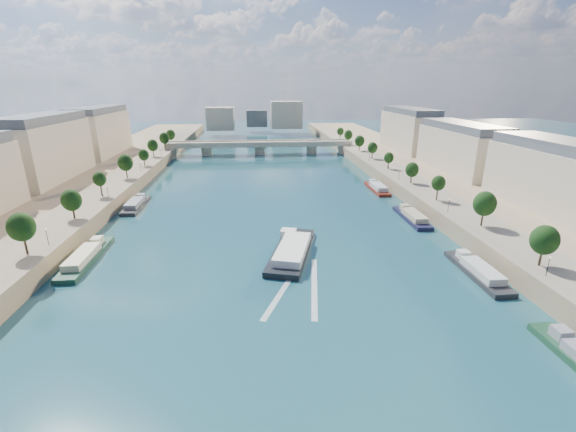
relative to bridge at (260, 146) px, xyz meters
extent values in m
plane|color=#0E333E|center=(0.00, -118.29, -5.08)|extent=(700.00, 700.00, 0.00)
cube|color=#9E8460|center=(-72.00, -118.29, -2.58)|extent=(44.00, 520.00, 5.00)
cube|color=#9E8460|center=(72.00, -118.29, -2.58)|extent=(44.00, 520.00, 5.00)
cube|color=gray|center=(-57.00, -118.29, -0.03)|extent=(14.00, 520.00, 0.10)
cube|color=gray|center=(57.00, -118.29, -0.03)|extent=(14.00, 520.00, 0.10)
cylinder|color=#382B1E|center=(-55.00, -152.29, 1.83)|extent=(0.50, 0.50, 3.82)
ellipsoid|color=black|center=(-55.00, -152.29, 5.42)|extent=(4.80, 4.80, 5.52)
cylinder|color=#382B1E|center=(-55.00, -128.29, 1.83)|extent=(0.50, 0.50, 3.82)
ellipsoid|color=black|center=(-55.00, -128.29, 5.42)|extent=(4.80, 4.80, 5.52)
cylinder|color=#382B1E|center=(-55.00, -104.29, 1.83)|extent=(0.50, 0.50, 3.82)
ellipsoid|color=black|center=(-55.00, -104.29, 5.42)|extent=(4.80, 4.80, 5.52)
cylinder|color=#382B1E|center=(-55.00, -80.29, 1.83)|extent=(0.50, 0.50, 3.82)
ellipsoid|color=black|center=(-55.00, -80.29, 5.42)|extent=(4.80, 4.80, 5.52)
cylinder|color=#382B1E|center=(-55.00, -56.29, 1.83)|extent=(0.50, 0.50, 3.82)
ellipsoid|color=black|center=(-55.00, -56.29, 5.42)|extent=(4.80, 4.80, 5.52)
cylinder|color=#382B1E|center=(-55.00, -32.29, 1.83)|extent=(0.50, 0.50, 3.82)
ellipsoid|color=black|center=(-55.00, -32.29, 5.42)|extent=(4.80, 4.80, 5.52)
cylinder|color=#382B1E|center=(-55.00, -8.29, 1.83)|extent=(0.50, 0.50, 3.82)
ellipsoid|color=black|center=(-55.00, -8.29, 5.42)|extent=(4.80, 4.80, 5.52)
cylinder|color=#382B1E|center=(-55.00, 15.71, 1.83)|extent=(0.50, 0.50, 3.82)
ellipsoid|color=black|center=(-55.00, 15.71, 5.42)|extent=(4.80, 4.80, 5.52)
cylinder|color=#382B1E|center=(55.00, -168.29, 1.83)|extent=(0.50, 0.50, 3.82)
ellipsoid|color=black|center=(55.00, -168.29, 5.42)|extent=(4.80, 4.80, 5.52)
cylinder|color=#382B1E|center=(55.00, -144.29, 1.83)|extent=(0.50, 0.50, 3.82)
ellipsoid|color=black|center=(55.00, -144.29, 5.42)|extent=(4.80, 4.80, 5.52)
cylinder|color=#382B1E|center=(55.00, -120.29, 1.83)|extent=(0.50, 0.50, 3.82)
ellipsoid|color=black|center=(55.00, -120.29, 5.42)|extent=(4.80, 4.80, 5.52)
cylinder|color=#382B1E|center=(55.00, -96.29, 1.83)|extent=(0.50, 0.50, 3.82)
ellipsoid|color=black|center=(55.00, -96.29, 5.42)|extent=(4.80, 4.80, 5.52)
cylinder|color=#382B1E|center=(55.00, -72.29, 1.83)|extent=(0.50, 0.50, 3.82)
ellipsoid|color=black|center=(55.00, -72.29, 5.42)|extent=(4.80, 4.80, 5.52)
cylinder|color=#382B1E|center=(55.00, -48.29, 1.83)|extent=(0.50, 0.50, 3.82)
ellipsoid|color=black|center=(55.00, -48.29, 5.42)|extent=(4.80, 4.80, 5.52)
cylinder|color=#382B1E|center=(55.00, -24.29, 1.83)|extent=(0.50, 0.50, 3.82)
ellipsoid|color=black|center=(55.00, -24.29, 5.42)|extent=(4.80, 4.80, 5.52)
cylinder|color=#382B1E|center=(55.00, -0.29, 1.83)|extent=(0.50, 0.50, 3.82)
ellipsoid|color=black|center=(55.00, -0.29, 5.42)|extent=(4.80, 4.80, 5.52)
cylinder|color=#382B1E|center=(55.00, 23.71, 1.83)|extent=(0.50, 0.50, 3.82)
ellipsoid|color=black|center=(55.00, 23.71, 5.42)|extent=(4.80, 4.80, 5.52)
cylinder|color=black|center=(-52.50, -148.29, 1.92)|extent=(0.14, 0.14, 4.00)
sphere|color=#FFE5B2|center=(-52.50, -148.29, 4.02)|extent=(0.36, 0.36, 0.36)
cylinder|color=black|center=(-52.50, -108.29, 1.92)|extent=(0.14, 0.14, 4.00)
sphere|color=#FFE5B2|center=(-52.50, -108.29, 4.02)|extent=(0.36, 0.36, 0.36)
cylinder|color=black|center=(-52.50, -68.29, 1.92)|extent=(0.14, 0.14, 4.00)
sphere|color=#FFE5B2|center=(-52.50, -68.29, 4.02)|extent=(0.36, 0.36, 0.36)
cylinder|color=black|center=(-52.50, -28.29, 1.92)|extent=(0.14, 0.14, 4.00)
sphere|color=#FFE5B2|center=(-52.50, -28.29, 4.02)|extent=(0.36, 0.36, 0.36)
cylinder|color=black|center=(52.50, -173.29, 1.92)|extent=(0.14, 0.14, 4.00)
sphere|color=#FFE5B2|center=(52.50, -173.29, 4.02)|extent=(0.36, 0.36, 0.36)
cylinder|color=black|center=(52.50, -133.29, 1.92)|extent=(0.14, 0.14, 4.00)
sphere|color=#FFE5B2|center=(52.50, -133.29, 4.02)|extent=(0.36, 0.36, 0.36)
cylinder|color=black|center=(52.50, -93.29, 1.92)|extent=(0.14, 0.14, 4.00)
sphere|color=#FFE5B2|center=(52.50, -93.29, 4.02)|extent=(0.36, 0.36, 0.36)
cylinder|color=black|center=(52.50, -53.29, 1.92)|extent=(0.14, 0.14, 4.00)
sphere|color=#FFE5B2|center=(52.50, -53.29, 4.02)|extent=(0.36, 0.36, 0.36)
cylinder|color=black|center=(52.50, -13.29, 1.92)|extent=(0.14, 0.14, 4.00)
sphere|color=#FFE5B2|center=(52.50, -13.29, 4.02)|extent=(0.36, 0.36, 0.36)
cube|color=#BEAC92|center=(-85.00, -77.29, 9.92)|extent=(16.00, 52.00, 20.00)
cube|color=#474C54|center=(-85.00, -77.29, 21.52)|extent=(14.72, 50.44, 3.20)
cube|color=#BEAC92|center=(-85.00, -19.29, 9.92)|extent=(16.00, 52.00, 20.00)
cube|color=#474C54|center=(-85.00, -19.29, 21.52)|extent=(14.72, 50.44, 3.20)
cube|color=#BEAC92|center=(85.00, -135.29, 9.92)|extent=(16.00, 52.00, 20.00)
cube|color=#474C54|center=(85.00, -135.29, 21.52)|extent=(14.72, 50.44, 3.20)
cube|color=#BEAC92|center=(85.00, -77.29, 9.92)|extent=(16.00, 52.00, 20.00)
cube|color=#474C54|center=(85.00, -77.29, 21.52)|extent=(14.72, 50.44, 3.20)
cube|color=#BEAC92|center=(85.00, -19.29, 9.92)|extent=(16.00, 52.00, 20.00)
cube|color=#474C54|center=(85.00, -19.29, 21.52)|extent=(14.72, 50.44, 3.20)
cube|color=#BEAC92|center=(-30.00, 91.71, 8.92)|extent=(22.00, 18.00, 18.00)
cube|color=#BEAC92|center=(25.00, 101.71, 10.92)|extent=(26.00, 20.00, 22.00)
cube|color=#474C54|center=(0.00, 116.71, 6.92)|extent=(18.00, 16.00, 14.00)
cube|color=#C1B79E|center=(0.00, 0.00, 1.12)|extent=(112.00, 11.00, 2.20)
cube|color=#C1B79E|center=(0.00, -5.00, 2.62)|extent=(112.00, 0.80, 0.90)
cube|color=#C1B79E|center=(0.00, 5.00, 2.62)|extent=(112.00, 0.80, 0.90)
cylinder|color=#C1B79E|center=(-32.00, 0.00, -2.58)|extent=(6.40, 6.40, 5.00)
cylinder|color=#C1B79E|center=(0.00, 0.00, -2.58)|extent=(6.40, 6.40, 5.00)
cylinder|color=#C1B79E|center=(32.00, 0.00, -2.58)|extent=(6.40, 6.40, 5.00)
cube|color=#C1B79E|center=(-52.00, 0.00, -2.58)|extent=(6.00, 12.00, 5.00)
cube|color=#C1B79E|center=(52.00, 0.00, -2.58)|extent=(6.00, 12.00, 5.00)
cube|color=black|center=(4.86, -147.05, -4.66)|extent=(15.58, 29.69, 2.04)
cube|color=white|center=(4.86, -149.34, -2.73)|extent=(11.46, 19.68, 1.84)
cube|color=white|center=(4.86, -138.49, -2.74)|extent=(4.85, 4.40, 1.80)
cube|color=silver|center=(1.66, -164.05, -5.06)|extent=(11.14, 24.45, 0.04)
cube|color=silver|center=(8.06, -164.05, -5.06)|extent=(5.12, 25.88, 0.04)
cube|color=#1B4534|center=(-45.50, -146.41, -4.78)|extent=(5.00, 24.98, 1.80)
cube|color=beige|center=(-45.50, -148.41, -3.08)|extent=(4.10, 13.74, 1.60)
cube|color=beige|center=(-45.50, -138.92, -2.98)|extent=(2.50, 3.00, 1.80)
cube|color=#2B2A2D|center=(-45.50, -103.20, -4.78)|extent=(5.00, 21.10, 1.80)
cube|color=gray|center=(-45.50, -104.88, -3.08)|extent=(4.10, 11.60, 1.60)
cube|color=gray|center=(-45.50, -96.87, -2.98)|extent=(2.50, 2.53, 1.80)
cube|color=gray|center=(45.50, -186.81, -2.98)|extent=(2.50, 2.59, 1.80)
cube|color=#29292B|center=(45.50, -162.28, -4.78)|extent=(5.00, 21.46, 1.80)
cube|color=silver|center=(45.50, -164.00, -3.08)|extent=(4.10, 11.80, 1.60)
cube|color=silver|center=(45.50, -155.84, -2.98)|extent=(2.50, 2.57, 1.80)
cube|color=#191938|center=(45.50, -124.77, -4.78)|extent=(5.00, 21.24, 1.80)
cube|color=#C1B591|center=(45.50, -126.47, -3.08)|extent=(4.10, 11.68, 1.60)
cube|color=#C1B591|center=(45.50, -118.40, -2.98)|extent=(2.50, 2.55, 1.80)
cube|color=maroon|center=(45.50, -88.95, -4.78)|extent=(5.00, 20.90, 1.80)
cube|color=silver|center=(45.50, -90.62, -3.08)|extent=(4.10, 11.49, 1.60)
cube|color=silver|center=(45.50, -82.68, -2.98)|extent=(2.50, 2.51, 1.80)
camera|label=1|loc=(-4.14, -236.05, 35.78)|focal=24.00mm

